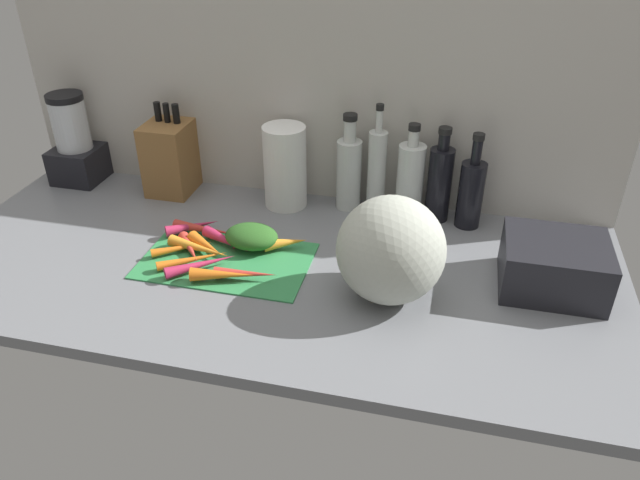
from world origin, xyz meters
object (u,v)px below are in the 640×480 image
object	(u,v)px
knife_block	(170,157)
carrot_2	(206,245)
winter_squash	(391,250)
paper_towel_roll	(285,167)
carrot_8	(205,229)
carrot_0	(192,226)
carrot_6	(286,243)
carrot_10	(190,248)
dish_rack	(554,265)
carrot_1	(199,248)
bottle_3	(440,182)
cutting_board	(226,260)
carrot_4	(193,259)
carrot_5	(227,241)
blender_appliance	(75,144)
carrot_12	(255,239)
bottle_0	(349,171)
bottle_4	(471,192)
bottle_2	(410,180)
carrot_11	(222,275)
bottle_1	(377,170)
carrot_3	(201,265)
carrot_9	(182,248)
carrot_7	(245,274)

from	to	relation	value
knife_block	carrot_2	bearing A→B (deg)	-53.10
winter_squash	paper_towel_roll	distance (cm)	50.51
carrot_8	winter_squash	xyz separation A→B (cm)	(50.21, -14.36, 9.94)
paper_towel_roll	carrot_0	bearing A→B (deg)	-131.57
carrot_8	winter_squash	size ratio (longest dim) A/B	0.72
carrot_6	paper_towel_roll	world-z (taller)	paper_towel_roll
carrot_10	dish_rack	size ratio (longest dim) A/B	0.58
carrot_1	bottle_3	xyz separation A→B (cm)	(55.85, 33.20, 8.76)
cutting_board	carrot_2	bearing A→B (deg)	161.19
carrot_0	carrot_4	size ratio (longest dim) A/B	0.80
carrot_5	knife_block	world-z (taller)	knife_block
dish_rack	carrot_2	bearing A→B (deg)	-176.27
cutting_board	blender_appliance	distance (cm)	69.60
carrot_12	knife_block	world-z (taller)	knife_block
carrot_5	paper_towel_roll	xyz separation A→B (cm)	(7.82, 26.74, 9.37)
blender_appliance	bottle_0	xyz separation A→B (cm)	(83.90, 2.06, -0.52)
bottle_4	dish_rack	world-z (taller)	bottle_4
carrot_12	bottle_2	distance (cm)	44.57
carrot_0	carrot_8	world-z (taller)	same
carrot_8	knife_block	bearing A→B (deg)	130.34
carrot_2	bottle_3	size ratio (longest dim) A/B	0.44
carrot_5	bottle_2	xyz separation A→B (cm)	(42.60, 27.79, 8.69)
bottle_4	paper_towel_roll	bearing A→B (deg)	-179.95
cutting_board	carrot_5	xyz separation A→B (cm)	(-1.80, 5.42, 1.99)
carrot_1	carrot_6	bearing A→B (deg)	19.73
blender_appliance	bottle_4	bearing A→B (deg)	-0.35
paper_towel_roll	bottle_4	size ratio (longest dim) A/B	0.89
carrot_1	bottle_2	distance (cm)	58.67
carrot_2	paper_towel_roll	bearing A→B (deg)	68.31
carrot_1	carrot_11	size ratio (longest dim) A/B	1.16
carrot_1	bottle_2	xyz separation A→B (cm)	(48.06, 32.50, 8.75)
bottle_2	bottle_3	world-z (taller)	bottle_2
carrot_12	bottle_1	bearing A→B (deg)	44.89
carrot_1	knife_block	bearing A→B (deg)	124.21
winter_squash	bottle_4	distance (cm)	40.29
carrot_3	carrot_2	bearing A→B (deg)	103.27
carrot_6	bottle_4	xyz separation A→B (cm)	(44.01, 24.23, 7.44)
winter_squash	dish_rack	size ratio (longest dim) A/B	1.06
carrot_6	carrot_3	bearing A→B (deg)	-141.04
carrot_4	bottle_3	bearing A→B (deg)	34.17
cutting_board	bottle_2	bearing A→B (deg)	39.14
carrot_2	carrot_6	size ratio (longest dim) A/B	1.06
carrot_9	bottle_3	world-z (taller)	bottle_3
carrot_3	carrot_7	world-z (taller)	same
carrot_8	winter_squash	world-z (taller)	winter_squash
carrot_3	bottle_3	distance (cm)	66.61
cutting_board	bottle_1	bearing A→B (deg)	48.20
carrot_3	carrot_10	world-z (taller)	carrot_3
bottle_0	bottle_4	size ratio (longest dim) A/B	1.05
carrot_6	carrot_9	bearing A→B (deg)	-163.33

